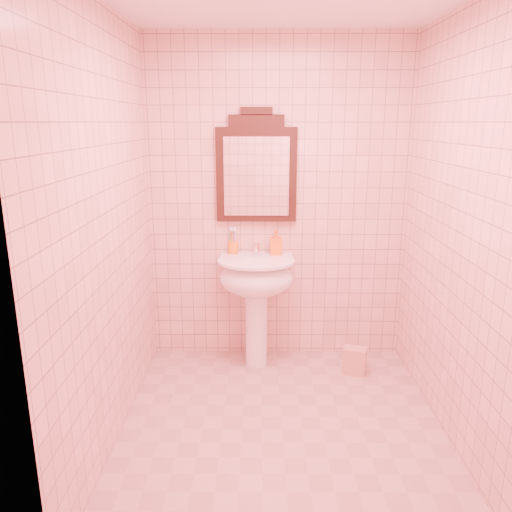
{
  "coord_description": "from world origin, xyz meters",
  "views": [
    {
      "loc": [
        -0.15,
        -2.73,
        1.86
      ],
      "look_at": [
        -0.17,
        0.55,
        0.98
      ],
      "focal_mm": 35.0,
      "sensor_mm": 36.0,
      "label": 1
    }
  ],
  "objects_px": {
    "soap_dispenser": "(276,242)",
    "towel": "(355,361)",
    "mirror": "(256,170)",
    "pedestal_sink": "(256,285)",
    "toothbrush_cup": "(233,247)"
  },
  "relations": [
    {
      "from": "towel",
      "to": "toothbrush_cup",
      "type": "bearing_deg",
      "value": 161.42
    },
    {
      "from": "toothbrush_cup",
      "to": "towel",
      "type": "xyz_separation_m",
      "value": [
        0.93,
        -0.31,
        -0.81
      ]
    },
    {
      "from": "pedestal_sink",
      "to": "towel",
      "type": "distance_m",
      "value": 0.95
    },
    {
      "from": "toothbrush_cup",
      "to": "towel",
      "type": "distance_m",
      "value": 1.28
    },
    {
      "from": "mirror",
      "to": "soap_dispenser",
      "type": "relative_size",
      "value": 4.35
    },
    {
      "from": "soap_dispenser",
      "to": "pedestal_sink",
      "type": "bearing_deg",
      "value": -139.62
    },
    {
      "from": "pedestal_sink",
      "to": "toothbrush_cup",
      "type": "relative_size",
      "value": 4.63
    },
    {
      "from": "towel",
      "to": "pedestal_sink",
      "type": "bearing_deg",
      "value": 169.51
    },
    {
      "from": "pedestal_sink",
      "to": "towel",
      "type": "bearing_deg",
      "value": -10.49
    },
    {
      "from": "soap_dispenser",
      "to": "towel",
      "type": "xyz_separation_m",
      "value": [
        0.6,
        -0.29,
        -0.86
      ]
    },
    {
      "from": "pedestal_sink",
      "to": "soap_dispenser",
      "type": "distance_m",
      "value": 0.37
    },
    {
      "from": "mirror",
      "to": "soap_dispenser",
      "type": "xyz_separation_m",
      "value": [
        0.15,
        -0.05,
        -0.55
      ]
    },
    {
      "from": "soap_dispenser",
      "to": "towel",
      "type": "distance_m",
      "value": 1.09
    },
    {
      "from": "pedestal_sink",
      "to": "toothbrush_cup",
      "type": "height_order",
      "value": "toothbrush_cup"
    },
    {
      "from": "pedestal_sink",
      "to": "mirror",
      "type": "height_order",
      "value": "mirror"
    }
  ]
}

